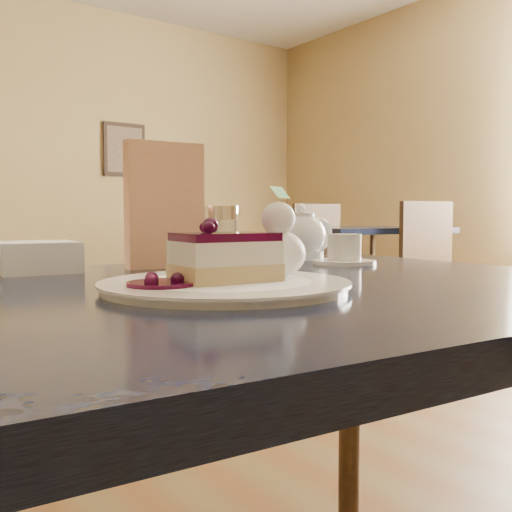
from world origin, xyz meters
TOP-DOWN VIEW (x-y plane):
  - main_table at (-0.21, 0.03)m, footprint 1.37×0.97m
  - dessert_plate at (-0.21, -0.03)m, footprint 0.33×0.33m
  - cheesecake_slice at (-0.21, -0.03)m, footprint 0.14×0.10m
  - whipped_cream at (-0.12, -0.03)m, footprint 0.08×0.08m
  - berry_sauce at (-0.30, -0.03)m, footprint 0.09×0.09m
  - tea_set at (0.23, 0.30)m, footprint 0.17×0.28m
  - menu_card at (-0.12, 0.32)m, footprint 0.15×0.05m
  - sugar_shaker at (-0.00, 0.31)m, footprint 0.07×0.07m
  - napkin_stack at (-0.34, 0.37)m, footprint 0.14×0.14m
  - bg_table_far_right at (2.76, 2.48)m, footprint 1.24×2.00m

SIDE VIEW (x-z plane):
  - bg_table_far_right at x=2.76m, z-range -0.59..0.74m
  - main_table at x=-0.21m, z-range 0.32..1.13m
  - dessert_plate at x=-0.21m, z-range 0.81..0.83m
  - berry_sauce at x=-0.30m, z-range 0.83..0.83m
  - napkin_stack at x=-0.34m, z-range 0.81..0.87m
  - cheesecake_slice at x=-0.21m, z-range 0.82..0.89m
  - whipped_cream at x=-0.12m, z-range 0.82..0.89m
  - tea_set at x=0.23m, z-range 0.80..0.92m
  - sugar_shaker at x=0.00m, z-range 0.81..0.93m
  - menu_card at x=-0.12m, z-range 0.81..1.05m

